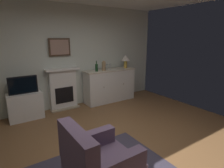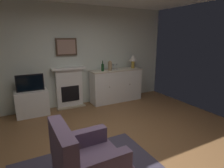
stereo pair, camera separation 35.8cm
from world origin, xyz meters
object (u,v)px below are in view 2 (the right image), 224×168
at_px(sideboard_cabinet, 116,85).
at_px(vase_decorative, 110,66).
at_px(wine_bottle, 103,67).
at_px(armchair, 86,163).
at_px(tv_cabinet, 32,103).
at_px(fireplace_unit, 69,87).
at_px(wine_glass_left, 114,66).
at_px(table_lamp, 133,59).
at_px(framed_picture, 66,47).
at_px(tv_set, 30,83).
at_px(wine_glass_center, 117,65).

xyz_separation_m(sideboard_cabinet, vase_decorative, (-0.23, -0.05, 0.62)).
relative_size(wine_bottle, vase_decorative, 1.03).
bearing_deg(armchair, sideboard_cabinet, 54.91).
bearing_deg(wine_bottle, tv_cabinet, 178.10).
bearing_deg(fireplace_unit, wine_glass_left, -7.04).
height_order(fireplace_unit, table_lamp, table_lamp).
bearing_deg(vase_decorative, armchair, -122.29).
distance_m(framed_picture, tv_set, 1.28).
bearing_deg(sideboard_cabinet, wine_bottle, -174.12).
bearing_deg(table_lamp, tv_cabinet, 179.71).
relative_size(framed_picture, wine_bottle, 1.90).
height_order(sideboard_cabinet, table_lamp, table_lamp).
distance_m(framed_picture, sideboard_cabinet, 1.80).
bearing_deg(table_lamp, framed_picture, 173.48).
bearing_deg(tv_cabinet, table_lamp, -0.29).
bearing_deg(armchair, framed_picture, 78.75).
xyz_separation_m(table_lamp, tv_set, (-2.92, -0.01, -0.41)).
relative_size(sideboard_cabinet, wine_bottle, 5.37).
relative_size(framed_picture, tv_set, 0.89).
height_order(wine_glass_left, wine_glass_center, same).
xyz_separation_m(wine_bottle, wine_glass_center, (0.49, 0.07, 0.01)).
bearing_deg(wine_glass_center, sideboard_cabinet, -146.34).
height_order(fireplace_unit, armchair, fireplace_unit).
xyz_separation_m(wine_glass_center, tv_set, (-2.37, -0.03, -0.25)).
distance_m(tv_cabinet, tv_set, 0.51).
xyz_separation_m(sideboard_cabinet, wine_glass_left, (-0.08, 0.02, 0.60)).
height_order(wine_bottle, vase_decorative, wine_bottle).
distance_m(framed_picture, armchair, 3.32).
relative_size(fireplace_unit, framed_picture, 2.00).
distance_m(sideboard_cabinet, wine_glass_left, 0.60).
bearing_deg(tv_set, fireplace_unit, 10.77).
distance_m(fireplace_unit, armchair, 3.04).
distance_m(table_lamp, tv_cabinet, 3.06).
xyz_separation_m(framed_picture, tv_cabinet, (-0.97, -0.21, -1.32)).
xyz_separation_m(wine_glass_left, tv_cabinet, (-2.26, -0.00, -0.77)).
bearing_deg(tv_cabinet, vase_decorative, -1.76).
xyz_separation_m(fireplace_unit, tv_cabinet, (-0.97, -0.16, -0.23)).
xyz_separation_m(wine_glass_left, wine_glass_center, (0.11, 0.00, 0.00)).
distance_m(framed_picture, tv_cabinet, 1.65).
height_order(wine_glass_center, vase_decorative, vase_decorative).
xyz_separation_m(tv_cabinet, tv_set, (-0.00, -0.02, 0.51)).
distance_m(fireplace_unit, tv_set, 1.03).
bearing_deg(tv_cabinet, tv_set, -90.00).
bearing_deg(fireplace_unit, framed_picture, 90.00).
height_order(framed_picture, tv_set, framed_picture).
bearing_deg(vase_decorative, framed_picture, 166.50).
distance_m(framed_picture, table_lamp, 2.00).
height_order(wine_glass_center, tv_cabinet, wine_glass_center).
bearing_deg(framed_picture, table_lamp, -6.52).
xyz_separation_m(wine_bottle, tv_cabinet, (-1.88, 0.06, -0.75)).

